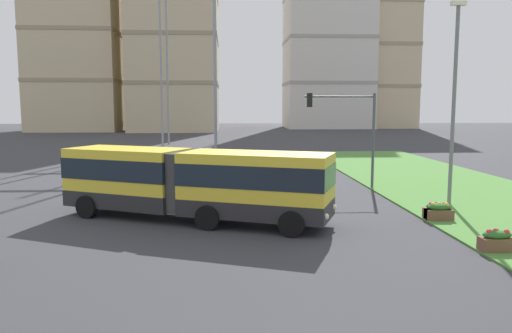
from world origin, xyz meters
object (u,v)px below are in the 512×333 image
at_px(flower_planter_4, 437,211).
at_px(articulated_bus, 193,182).
at_px(apartment_tower_westcentre, 175,18).
at_px(flower_planter_3, 497,240).
at_px(flower_planter_5, 439,211).
at_px(apartment_tower_eastcentre, 362,29).
at_px(traffic_light_far_right, 350,123).
at_px(streetlight_median, 454,96).
at_px(apartment_tower_centre, 328,20).
at_px(car_grey_wagon, 153,171).

bearing_deg(flower_planter_4, articulated_bus, 176.76).
xyz_separation_m(flower_planter_4, apartment_tower_westcentre, (-18.84, 78.40, 21.03)).
distance_m(articulated_bus, flower_planter_4, 10.49).
height_order(articulated_bus, flower_planter_3, articulated_bus).
relative_size(flower_planter_5, apartment_tower_eastcentre, 0.03).
height_order(traffic_light_far_right, apartment_tower_eastcentre, apartment_tower_eastcentre).
distance_m(flower_planter_4, streetlight_median, 6.06).
relative_size(articulated_bus, streetlight_median, 1.21).
height_order(flower_planter_4, traffic_light_far_right, traffic_light_far_right).
bearing_deg(flower_planter_4, flower_planter_3, -90.00).
xyz_separation_m(apartment_tower_centre, apartment_tower_eastcentre, (8.03, 2.22, -1.45)).
relative_size(car_grey_wagon, streetlight_median, 0.46).
xyz_separation_m(streetlight_median, apartment_tower_westcentre, (-20.74, 75.37, 16.14)).
relative_size(car_grey_wagon, flower_planter_3, 4.07).
distance_m(car_grey_wagon, flower_planter_3, 20.86).
relative_size(flower_planter_3, apartment_tower_eastcentre, 0.03).
bearing_deg(flower_planter_5, traffic_light_far_right, 102.17).
relative_size(flower_planter_4, apartment_tower_centre, 0.02).
distance_m(car_grey_wagon, streetlight_median, 18.07).
bearing_deg(streetlight_median, car_grey_wagon, 152.73).
bearing_deg(apartment_tower_westcentre, flower_planter_3, -77.23).
bearing_deg(flower_planter_5, apartment_tower_centre, 81.72).
xyz_separation_m(flower_planter_5, apartment_tower_centre, (12.84, 88.25, 22.61)).
distance_m(flower_planter_4, apartment_tower_westcentre, 83.33).
height_order(flower_planter_4, apartment_tower_centre, apartment_tower_centre).
bearing_deg(flower_planter_3, streetlight_median, 76.24).
relative_size(flower_planter_5, traffic_light_far_right, 0.20).
height_order(streetlight_median, apartment_tower_centre, apartment_tower_centre).
bearing_deg(flower_planter_3, traffic_light_far_right, 97.98).
height_order(articulated_bus, traffic_light_far_right, traffic_light_far_right).
xyz_separation_m(car_grey_wagon, flower_planter_5, (13.64, -11.22, -0.33)).
height_order(articulated_bus, flower_planter_4, articulated_bus).
bearing_deg(car_grey_wagon, apartment_tower_westcentre, 94.41).
height_order(flower_planter_3, flower_planter_4, same).
relative_size(articulated_bus, apartment_tower_westcentre, 0.27).
height_order(articulated_bus, apartment_tower_centre, apartment_tower_centre).
height_order(flower_planter_3, apartment_tower_westcentre, apartment_tower_westcentre).
bearing_deg(apartment_tower_westcentre, streetlight_median, -74.61).
bearing_deg(flower_planter_4, apartment_tower_centre, 81.70).
bearing_deg(articulated_bus, flower_planter_4, -3.24).
distance_m(articulated_bus, streetlight_median, 13.06).
xyz_separation_m(streetlight_median, apartment_tower_centre, (10.94, 85.03, 17.73)).
bearing_deg(apartment_tower_westcentre, apartment_tower_eastcentre, 16.66).
relative_size(streetlight_median, apartment_tower_eastcentre, 0.23).
bearing_deg(traffic_light_far_right, flower_planter_3, -82.02).
bearing_deg(apartment_tower_eastcentre, flower_planter_4, -103.02).
distance_m(car_grey_wagon, flower_planter_4, 17.56).
bearing_deg(streetlight_median, apartment_tower_westcentre, 105.39).
xyz_separation_m(flower_planter_4, flower_planter_5, (0.00, -0.18, 0.00)).
bearing_deg(flower_planter_5, streetlight_median, 59.40).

